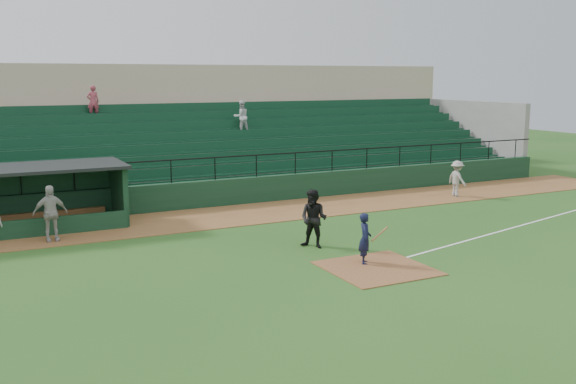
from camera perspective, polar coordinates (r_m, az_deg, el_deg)
name	(u,v)px	position (r m, az deg, el deg)	size (l,w,h in m)	color
ground	(359,260)	(20.79, 6.24, -5.97)	(90.00, 90.00, 0.00)	#254F19
warning_track	(256,213)	(27.63, -2.80, -1.85)	(40.00, 4.00, 0.03)	brown
home_plate_dirt	(377,268)	(19.99, 7.80, -6.62)	(3.00, 3.00, 0.03)	brown
foul_line	(517,227)	(26.69, 19.40, -2.87)	(18.00, 0.09, 0.01)	white
stadium_structure	(191,142)	(35.11, -8.46, 4.38)	(38.00, 13.08, 6.40)	#10311B
dugout	(1,195)	(26.68, -23.78, -0.26)	(8.90, 3.20, 2.42)	#10311B
batter_at_plate	(365,239)	(20.23, 6.77, -4.07)	(1.10, 0.72, 1.60)	black
umpire	(314,219)	(21.97, 2.27, -2.36)	(0.97, 0.75, 1.99)	black
runner	(457,179)	(32.29, 14.57, 1.15)	(1.11, 0.64, 1.72)	#A19B96
dugout_player_a	(50,213)	(24.20, -20.09, -1.75)	(1.16, 0.48, 1.98)	#A7A29C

